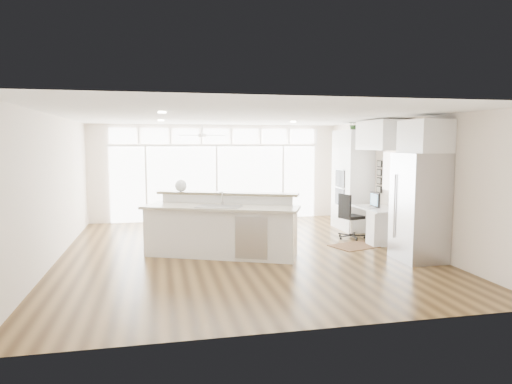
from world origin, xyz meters
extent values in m
cube|color=#402B13|center=(0.00, 0.00, -0.01)|extent=(7.00, 8.00, 0.02)
cube|color=white|center=(0.00, 0.00, 2.70)|extent=(7.00, 8.00, 0.02)
cube|color=white|center=(0.00, 4.00, 1.35)|extent=(7.00, 0.04, 2.70)
cube|color=white|center=(0.00, -4.00, 1.35)|extent=(7.00, 0.04, 2.70)
cube|color=white|center=(-3.50, 0.00, 1.35)|extent=(0.04, 8.00, 2.70)
cube|color=white|center=(3.50, 0.00, 1.35)|extent=(0.04, 8.00, 2.70)
cube|color=white|center=(0.00, 3.94, 1.05)|extent=(5.80, 0.06, 2.08)
cube|color=white|center=(0.00, 3.94, 2.38)|extent=(5.90, 0.06, 0.40)
cube|color=white|center=(3.46, 0.30, 1.55)|extent=(0.04, 0.85, 0.85)
cube|color=white|center=(-0.50, 2.80, 2.48)|extent=(1.16, 1.16, 0.32)
cube|color=white|center=(0.00, 0.20, 2.68)|extent=(3.40, 3.00, 0.02)
cube|color=white|center=(3.17, 1.80, 1.25)|extent=(0.64, 1.20, 2.50)
cube|color=white|center=(3.13, 0.30, 0.38)|extent=(0.72, 1.30, 0.76)
cube|color=white|center=(3.17, 0.30, 2.35)|extent=(0.64, 1.30, 0.64)
cube|color=#ABABB0|center=(3.11, -1.35, 1.00)|extent=(0.76, 0.90, 2.00)
cube|color=white|center=(3.17, -1.35, 2.30)|extent=(0.64, 0.90, 0.60)
cube|color=black|center=(3.46, 0.92, 1.40)|extent=(0.06, 0.22, 0.80)
cube|color=white|center=(-0.45, -0.26, 0.60)|extent=(3.21, 2.23, 1.19)
cube|color=#372011|center=(2.45, -0.04, 0.01)|extent=(1.14, 0.97, 0.01)
cube|color=black|center=(2.69, 0.72, 0.51)|extent=(0.65, 0.62, 1.02)
sphere|color=white|center=(-1.17, 0.48, 1.32)|extent=(0.32, 0.32, 0.24)
cube|color=black|center=(3.05, 0.30, 0.94)|extent=(0.09, 0.44, 0.36)
cube|color=silver|center=(2.88, 0.30, 0.77)|extent=(0.14, 0.35, 0.02)
imported|color=#2D5223|center=(3.17, 1.80, 2.62)|extent=(0.32, 0.34, 0.24)
camera|label=1|loc=(-1.61, -8.89, 2.17)|focal=32.00mm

